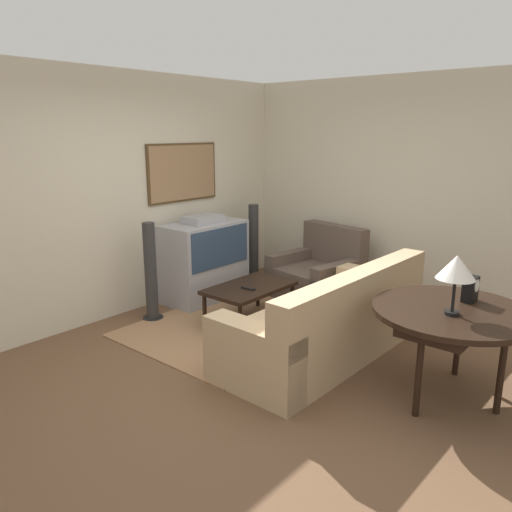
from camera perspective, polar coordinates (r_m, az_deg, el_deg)
name	(u,v)px	position (r m, az deg, el deg)	size (l,w,h in m)	color
ground_plane	(261,367)	(4.57, 0.57, -12.61)	(12.00, 12.00, 0.00)	brown
wall_back	(113,196)	(5.73, -16.05, 6.56)	(12.00, 0.10, 2.70)	beige
wall_right	(399,190)	(6.37, 15.99, 7.26)	(0.06, 12.00, 2.70)	beige
area_rug	(242,322)	(5.53, -1.64, -7.60)	(2.39, 1.74, 0.01)	#99704C
tv	(204,260)	(6.20, -5.92, -0.47)	(1.04, 0.58, 1.06)	#9E9EA3
couch	(329,324)	(4.74, 8.40, -7.72)	(2.28, 0.95, 0.86)	tan
armchair	(318,275)	(6.34, 7.11, -2.18)	(1.02, 1.08, 0.89)	brown
coffee_table	(250,290)	(5.43, -0.74, -3.87)	(0.98, 0.60, 0.42)	black
console_table	(452,317)	(4.13, 21.54, -6.46)	(1.20, 1.20, 0.74)	black
table_lamp	(456,268)	(3.89, 21.92, -1.32)	(0.28, 0.28, 0.45)	black
mantel_clock	(470,289)	(4.31, 23.30, -3.47)	(0.15, 0.10, 0.20)	black
remote	(248,288)	(5.29, -0.89, -3.73)	(0.06, 0.16, 0.02)	black
speaker_tower_left	(151,274)	(5.61, -11.94, -2.04)	(0.23, 0.23, 1.10)	black
speaker_tower_right	(254,247)	(6.77, -0.28, 1.08)	(0.23, 0.23, 1.10)	black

